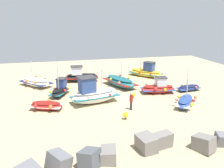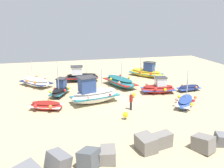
{
  "view_description": "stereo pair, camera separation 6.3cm",
  "coord_description": "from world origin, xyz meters",
  "px_view_note": "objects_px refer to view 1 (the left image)",
  "views": [
    {
      "loc": [
        6.11,
        23.32,
        8.52
      ],
      "look_at": [
        -0.37,
        -2.61,
        0.9
      ],
      "focal_mm": 38.37,
      "sensor_mm": 36.0,
      "label": 1
    },
    {
      "loc": [
        6.05,
        23.33,
        8.52
      ],
      "look_at": [
        -0.37,
        -2.61,
        0.9
      ],
      "focal_mm": 38.37,
      "sensor_mm": 36.0,
      "label": 2
    }
  ],
  "objects_px": {
    "fishing_boat_3": "(158,88)",
    "fishing_boat_8": "(189,88)",
    "fishing_boat_7": "(185,102)",
    "mooring_buoy_0": "(126,115)",
    "fishing_boat_0": "(146,72)",
    "fishing_boat_6": "(46,106)",
    "mooring_buoy_1": "(134,95)",
    "person_walking": "(131,100)",
    "fishing_boat_4": "(81,76)",
    "fishing_boat_2": "(36,82)",
    "fishing_boat_9": "(60,90)",
    "fishing_boat_5": "(120,82)",
    "fishing_boat_1": "(94,94)"
  },
  "relations": [
    {
      "from": "fishing_boat_0",
      "to": "mooring_buoy_1",
      "type": "distance_m",
      "value": 9.76
    },
    {
      "from": "fishing_boat_4",
      "to": "fishing_boat_9",
      "type": "distance_m",
      "value": 6.05
    },
    {
      "from": "fishing_boat_2",
      "to": "mooring_buoy_0",
      "type": "height_order",
      "value": "fishing_boat_2"
    },
    {
      "from": "fishing_boat_6",
      "to": "mooring_buoy_1",
      "type": "height_order",
      "value": "fishing_boat_6"
    },
    {
      "from": "fishing_boat_4",
      "to": "fishing_boat_5",
      "type": "xyz_separation_m",
      "value": [
        -4.45,
        3.58,
        -0.11
      ]
    },
    {
      "from": "person_walking",
      "to": "mooring_buoy_1",
      "type": "relative_size",
      "value": 3.06
    },
    {
      "from": "person_walking",
      "to": "mooring_buoy_1",
      "type": "height_order",
      "value": "person_walking"
    },
    {
      "from": "fishing_boat_3",
      "to": "fishing_boat_6",
      "type": "height_order",
      "value": "fishing_boat_3"
    },
    {
      "from": "fishing_boat_7",
      "to": "fishing_boat_4",
      "type": "bearing_deg",
      "value": -101.92
    },
    {
      "from": "fishing_boat_9",
      "to": "mooring_buoy_0",
      "type": "distance_m",
      "value": 9.52
    },
    {
      "from": "mooring_buoy_0",
      "to": "fishing_boat_6",
      "type": "bearing_deg",
      "value": -30.63
    },
    {
      "from": "fishing_boat_7",
      "to": "mooring_buoy_1",
      "type": "bearing_deg",
      "value": -90.74
    },
    {
      "from": "fishing_boat_4",
      "to": "fishing_boat_7",
      "type": "distance_m",
      "value": 14.66
    },
    {
      "from": "fishing_boat_9",
      "to": "fishing_boat_2",
      "type": "bearing_deg",
      "value": 57.46
    },
    {
      "from": "fishing_boat_7",
      "to": "mooring_buoy_1",
      "type": "distance_m",
      "value": 5.49
    },
    {
      "from": "fishing_boat_6",
      "to": "mooring_buoy_1",
      "type": "xyz_separation_m",
      "value": [
        -9.11,
        -1.32,
        -0.08
      ]
    },
    {
      "from": "fishing_boat_1",
      "to": "person_walking",
      "type": "xyz_separation_m",
      "value": [
        -3.06,
        2.76,
        0.05
      ]
    },
    {
      "from": "fishing_boat_4",
      "to": "mooring_buoy_1",
      "type": "bearing_deg",
      "value": 124.82
    },
    {
      "from": "fishing_boat_0",
      "to": "fishing_boat_8",
      "type": "distance_m",
      "value": 8.07
    },
    {
      "from": "fishing_boat_2",
      "to": "fishing_boat_9",
      "type": "distance_m",
      "value": 5.22
    },
    {
      "from": "fishing_boat_6",
      "to": "mooring_buoy_0",
      "type": "bearing_deg",
      "value": 170.88
    },
    {
      "from": "fishing_boat_5",
      "to": "fishing_boat_9",
      "type": "xyz_separation_m",
      "value": [
        7.39,
        1.71,
        -0.01
      ]
    },
    {
      "from": "fishing_boat_9",
      "to": "mooring_buoy_1",
      "type": "bearing_deg",
      "value": -84.97
    },
    {
      "from": "person_walking",
      "to": "mooring_buoy_1",
      "type": "xyz_separation_m",
      "value": [
        -1.37,
        -3.27,
        -0.63
      ]
    },
    {
      "from": "fishing_boat_0",
      "to": "fishing_boat_6",
      "type": "xyz_separation_m",
      "value": [
        13.95,
        9.78,
        -0.29
      ]
    },
    {
      "from": "fishing_boat_3",
      "to": "fishing_boat_6",
      "type": "distance_m",
      "value": 12.58
    },
    {
      "from": "fishing_boat_5",
      "to": "person_walking",
      "type": "height_order",
      "value": "fishing_boat_5"
    },
    {
      "from": "fishing_boat_8",
      "to": "person_walking",
      "type": "bearing_deg",
      "value": -162.94
    },
    {
      "from": "fishing_boat_9",
      "to": "mooring_buoy_1",
      "type": "distance_m",
      "value": 8.15
    },
    {
      "from": "fishing_boat_3",
      "to": "fishing_boat_8",
      "type": "height_order",
      "value": "fishing_boat_3"
    },
    {
      "from": "fishing_boat_2",
      "to": "fishing_boat_5",
      "type": "height_order",
      "value": "fishing_boat_2"
    },
    {
      "from": "person_walking",
      "to": "fishing_boat_6",
      "type": "bearing_deg",
      "value": 152.18
    },
    {
      "from": "fishing_boat_0",
      "to": "fishing_boat_1",
      "type": "relative_size",
      "value": 0.96
    },
    {
      "from": "fishing_boat_3",
      "to": "fishing_boat_6",
      "type": "relative_size",
      "value": 1.22
    },
    {
      "from": "fishing_boat_6",
      "to": "mooring_buoy_0",
      "type": "height_order",
      "value": "fishing_boat_6"
    },
    {
      "from": "fishing_boat_7",
      "to": "fishing_boat_2",
      "type": "bearing_deg",
      "value": -85.52
    },
    {
      "from": "fishing_boat_7",
      "to": "mooring_buoy_0",
      "type": "distance_m",
      "value": 6.77
    },
    {
      "from": "fishing_boat_2",
      "to": "mooring_buoy_1",
      "type": "distance_m",
      "value": 12.69
    },
    {
      "from": "fishing_boat_7",
      "to": "fishing_boat_1",
      "type": "bearing_deg",
      "value": -69.17
    },
    {
      "from": "fishing_boat_3",
      "to": "person_walking",
      "type": "xyz_separation_m",
      "value": [
        4.65,
        4.14,
        0.35
      ]
    },
    {
      "from": "fishing_boat_2",
      "to": "fishing_boat_1",
      "type": "bearing_deg",
      "value": -3.11
    },
    {
      "from": "mooring_buoy_0",
      "to": "fishing_boat_0",
      "type": "bearing_deg",
      "value": -118.23
    },
    {
      "from": "fishing_boat_9",
      "to": "mooring_buoy_1",
      "type": "xyz_separation_m",
      "value": [
        -7.66,
        2.77,
        -0.29
      ]
    },
    {
      "from": "fishing_boat_7",
      "to": "mooring_buoy_0",
      "type": "height_order",
      "value": "fishing_boat_7"
    },
    {
      "from": "fishing_boat_5",
      "to": "mooring_buoy_0",
      "type": "relative_size",
      "value": 8.14
    },
    {
      "from": "fishing_boat_2",
      "to": "fishing_boat_8",
      "type": "distance_m",
      "value": 18.73
    },
    {
      "from": "fishing_boat_8",
      "to": "mooring_buoy_0",
      "type": "bearing_deg",
      "value": -156.38
    },
    {
      "from": "person_walking",
      "to": "mooring_buoy_0",
      "type": "height_order",
      "value": "person_walking"
    },
    {
      "from": "fishing_boat_0",
      "to": "fishing_boat_8",
      "type": "bearing_deg",
      "value": -22.63
    },
    {
      "from": "fishing_boat_5",
      "to": "mooring_buoy_0",
      "type": "distance_m",
      "value": 9.96
    }
  ]
}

